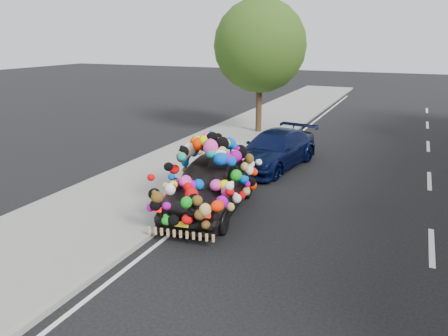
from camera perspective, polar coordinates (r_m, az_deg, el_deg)
The scene contains 7 objects.
ground at distance 11.14m, azimuth 6.66°, elevation -6.81°, with size 100.00×100.00×0.00m, color black.
sidewalk at distance 12.93m, azimuth -11.87°, elevation -3.38°, with size 4.00×60.00×0.12m, color gray.
kerb at distance 11.95m, azimuth -4.18°, elevation -4.73°, with size 0.15×60.00×0.13m, color gray.
lane_markings at distance 10.78m, azimuth 25.49°, elevation -9.27°, with size 6.00×50.00×0.01m, color silver, non-canonical shape.
tree_near_sidewalk at distance 20.43m, azimuth 4.75°, elevation 15.61°, with size 4.20×4.20×6.13m.
plush_art_car at distance 11.39m, azimuth -1.81°, elevation -0.46°, with size 2.61×4.62×2.08m.
navy_sedan at distance 15.42m, azimuth 6.59°, elevation 2.40°, with size 1.77×4.34×1.26m, color black.
Camera 1 is at (2.91, -9.79, 4.46)m, focal length 35.00 mm.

